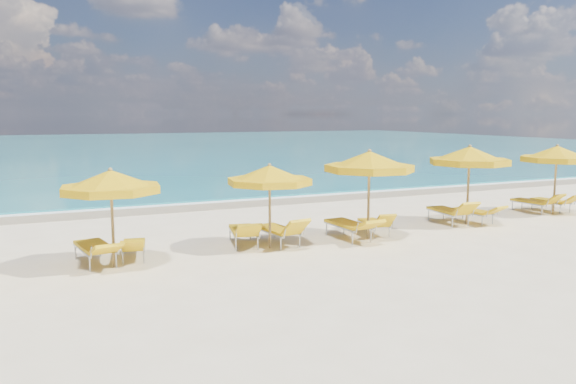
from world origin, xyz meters
name	(u,v)px	position (x,y,z in m)	size (l,w,h in m)	color
ground_plane	(311,242)	(0.00, 0.00, 0.00)	(120.00, 120.00, 0.00)	beige
ocean	(106,148)	(0.00, 48.00, 0.00)	(120.00, 80.00, 0.30)	#16767F
wet_sand_band	(226,203)	(0.00, 7.40, 0.00)	(120.00, 2.60, 0.01)	tan
foam_line	(220,201)	(0.00, 8.20, 0.00)	(120.00, 1.20, 0.03)	white
whitecap_near	(53,184)	(-6.00, 17.00, 0.00)	(14.00, 0.36, 0.05)	white
whitecap_far	(261,163)	(8.00, 24.00, 0.00)	(18.00, 0.30, 0.05)	white
umbrella_1	(111,182)	(-5.21, -0.39, 1.95)	(2.80, 2.80, 2.29)	#9C814E
umbrella_2	(270,176)	(-1.26, -0.15, 1.90)	(2.67, 2.67, 2.23)	#9C814E
umbrella_3	(369,162)	(1.69, -0.23, 2.15)	(3.12, 3.12, 2.52)	#9C814E
umbrella_4	(469,156)	(5.67, 0.26, 2.16)	(2.86, 2.86, 2.53)	#9C814E
umbrella_5	(557,155)	(9.74, 0.47, 2.08)	(2.85, 2.85, 2.44)	#9C814E
lounger_1_left	(96,254)	(-5.56, 0.07, 0.24)	(0.97, 2.10, 0.74)	#A5A8AD
lounger_1_right	(134,251)	(-4.67, 0.20, 0.20)	(0.82, 1.69, 0.68)	#A5A8AD
lounger_2_left	(244,237)	(-1.78, 0.43, 0.23)	(1.00, 2.01, 0.82)	#A5A8AD
lounger_2_right	(279,236)	(-0.89, 0.14, 0.24)	(0.89, 1.97, 0.88)	#A5A8AD
lounger_3_left	(349,231)	(1.17, -0.07, 0.24)	(0.79, 2.12, 0.77)	#A5A8AD
lounger_3_right	(374,227)	(2.17, 0.20, 0.20)	(0.75, 1.62, 0.76)	#A5A8AD
lounger_4_left	(449,216)	(5.23, 0.59, 0.24)	(0.81, 2.00, 0.88)	#A5A8AD
lounger_4_right	(474,216)	(6.09, 0.42, 0.21)	(0.88, 1.87, 0.69)	#A5A8AD
lounger_5_left	(533,206)	(9.38, 1.03, 0.22)	(0.81, 1.88, 0.80)	#A5A8AD
lounger_5_right	(552,205)	(10.19, 0.92, 0.22)	(0.71, 1.82, 0.74)	#A5A8AD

